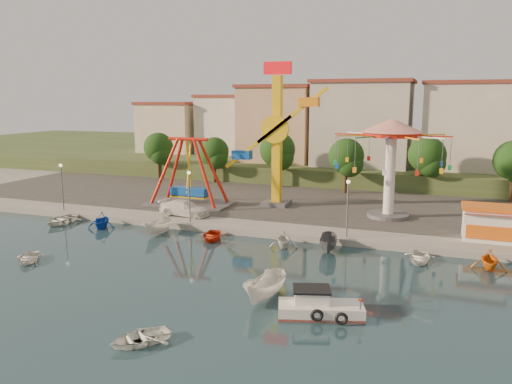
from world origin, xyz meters
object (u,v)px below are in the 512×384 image
at_px(kamikaze_tower, 280,139).
at_px(cabin_motorboat, 319,308).
at_px(rowboat_a, 28,258).
at_px(pirate_ship_ride, 189,173).
at_px(van, 185,208).
at_px(wave_swinger, 391,146).
at_px(skiff, 266,288).

height_order(kamikaze_tower, cabin_motorboat, kamikaze_tower).
bearing_deg(rowboat_a, pirate_ship_ride, 50.21).
xyz_separation_m(kamikaze_tower, van, (-8.09, -8.16, -6.99)).
xyz_separation_m(wave_swinger, cabin_motorboat, (-1.58, -25.28, -7.71)).
bearing_deg(rowboat_a, kamikaze_tower, 30.34).
relative_size(cabin_motorboat, skiff, 1.21).
bearing_deg(wave_swinger, van, -161.56).
bearing_deg(wave_swinger, cabin_motorboat, -93.57).
xyz_separation_m(skiff, van, (-15.27, 17.41, 0.54)).
bearing_deg(wave_swinger, rowboat_a, -137.99).
xyz_separation_m(cabin_motorboat, van, (-19.05, 18.40, 0.93)).
height_order(pirate_ship_ride, wave_swinger, wave_swinger).
relative_size(kamikaze_tower, rowboat_a, 5.16).
relative_size(pirate_ship_ride, cabin_motorboat, 1.82).
relative_size(cabin_motorboat, van, 0.98).
relative_size(kamikaze_tower, van, 2.94).
distance_m(pirate_ship_ride, kamikaze_tower, 11.35).
bearing_deg(skiff, wave_swinger, 87.96).
bearing_deg(pirate_ship_ride, kamikaze_tower, 16.89).
distance_m(pirate_ship_ride, cabin_motorboat, 31.81).
bearing_deg(rowboat_a, skiff, -33.40).
relative_size(pirate_ship_ride, rowboat_a, 3.13).
height_order(rowboat_a, skiff, skiff).
xyz_separation_m(kamikaze_tower, cabin_motorboat, (10.95, -26.56, -7.92)).
distance_m(wave_swinger, rowboat_a, 35.89).
distance_m(rowboat_a, van, 17.44).
bearing_deg(pirate_ship_ride, wave_swinger, 4.54).
bearing_deg(van, rowboat_a, 165.93).
distance_m(cabin_motorboat, skiff, 3.93).
relative_size(kamikaze_tower, wave_swinger, 1.42).
relative_size(pirate_ship_ride, skiff, 2.20).
bearing_deg(pirate_ship_ride, skiff, -52.37).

